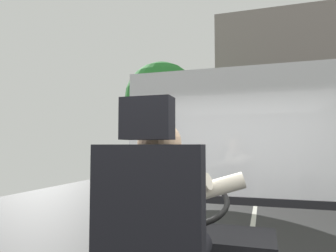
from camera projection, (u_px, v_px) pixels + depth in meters
The scene contains 4 objects.
ground at pixel (256, 204), 9.98m from camera, with size 18.00×44.00×0.06m.
bus_driver at pixel (164, 224), 1.49m from camera, with size 0.77×0.59×0.77m.
windshield_panel at pixel (236, 150), 3.26m from camera, with size 2.50×0.08×1.48m.
street_tree at pixel (162, 100), 11.94m from camera, with size 2.87×2.87×5.14m.
Camera 1 is at (0.28, -1.72, 1.88)m, focal length 32.68 mm.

